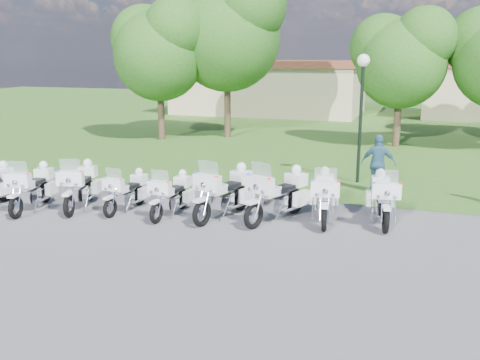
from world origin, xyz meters
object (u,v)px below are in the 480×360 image
(motorcycle_5, at_px, (225,192))
(motorcycle_7, at_px, (324,196))
(motorcycle_4, at_px, (172,194))
(lamp_post, at_px, (362,88))
(motorcycle_3, at_px, (127,191))
(motorcycle_6, at_px, (279,194))
(motorcycle_8, at_px, (382,198))
(motorcycle_2, at_px, (80,185))
(motorcycle_1, at_px, (33,187))
(bystander_c, at_px, (378,164))

(motorcycle_5, bearing_deg, motorcycle_7, -152.35)
(motorcycle_4, relative_size, lamp_post, 0.48)
(motorcycle_3, distance_m, motorcycle_6, 4.54)
(motorcycle_7, distance_m, motorcycle_8, 1.58)
(motorcycle_2, distance_m, motorcycle_3, 1.49)
(motorcycle_3, height_order, lamp_post, lamp_post)
(motorcycle_2, bearing_deg, motorcycle_8, 173.46)
(motorcycle_2, distance_m, lamp_post, 10.04)
(motorcycle_2, relative_size, motorcycle_6, 0.96)
(motorcycle_1, distance_m, motorcycle_6, 7.36)
(motorcycle_1, height_order, motorcycle_6, motorcycle_6)
(motorcycle_4, distance_m, bystander_c, 7.06)
(motorcycle_5, bearing_deg, motorcycle_3, 21.01)
(motorcycle_2, relative_size, motorcycle_5, 0.93)
(motorcycle_5, height_order, lamp_post, lamp_post)
(motorcycle_1, xyz_separation_m, motorcycle_4, (4.20, 0.83, -0.06))
(motorcycle_3, xyz_separation_m, motorcycle_6, (4.51, 0.52, 0.15))
(motorcycle_2, relative_size, motorcycle_8, 0.99)
(motorcycle_5, xyz_separation_m, motorcycle_6, (1.52, 0.20, 0.00))
(motorcycle_1, xyz_separation_m, motorcycle_8, (9.99, 2.12, 0.01))
(motorcycle_1, relative_size, bystander_c, 1.22)
(motorcycle_5, xyz_separation_m, motorcycle_7, (2.72, 0.61, -0.04))
(motorcycle_7, height_order, bystander_c, bystander_c)
(motorcycle_3, bearing_deg, lamp_post, -132.42)
(motorcycle_2, height_order, motorcycle_3, motorcycle_2)
(motorcycle_2, bearing_deg, bystander_c, -166.47)
(motorcycle_2, height_order, bystander_c, bystander_c)
(motorcycle_3, distance_m, motorcycle_8, 7.38)
(motorcycle_1, height_order, motorcycle_4, motorcycle_1)
(motorcycle_3, xyz_separation_m, bystander_c, (6.85, 4.55, 0.39))
(bystander_c, bearing_deg, motorcycle_6, 56.78)
(bystander_c, bearing_deg, motorcycle_1, 26.29)
(motorcycle_3, height_order, bystander_c, bystander_c)
(motorcycle_6, height_order, motorcycle_8, motorcycle_6)
(motorcycle_3, distance_m, motorcycle_5, 3.01)
(bystander_c, bearing_deg, motorcycle_2, 26.77)
(motorcycle_1, distance_m, motorcycle_7, 8.62)
(motorcycle_2, xyz_separation_m, motorcycle_6, (5.98, 0.75, 0.05))
(motorcycle_4, xyz_separation_m, lamp_post, (4.58, 5.83, 2.79))
(motorcycle_6, bearing_deg, motorcycle_5, 29.72)
(motorcycle_2, xyz_separation_m, motorcycle_8, (8.74, 1.51, -0.01))
(motorcycle_8, relative_size, lamp_post, 0.53)
(motorcycle_1, height_order, motorcycle_3, motorcycle_1)
(motorcycle_3, bearing_deg, bystander_c, -142.71)
(motorcycle_8, bearing_deg, motorcycle_1, 2.00)
(motorcycle_5, relative_size, motorcycle_8, 1.06)
(motorcycle_4, height_order, bystander_c, bystander_c)
(motorcycle_7, distance_m, bystander_c, 3.80)
(motorcycle_6, height_order, motorcycle_7, motorcycle_6)
(motorcycle_8, bearing_deg, motorcycle_5, 2.74)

